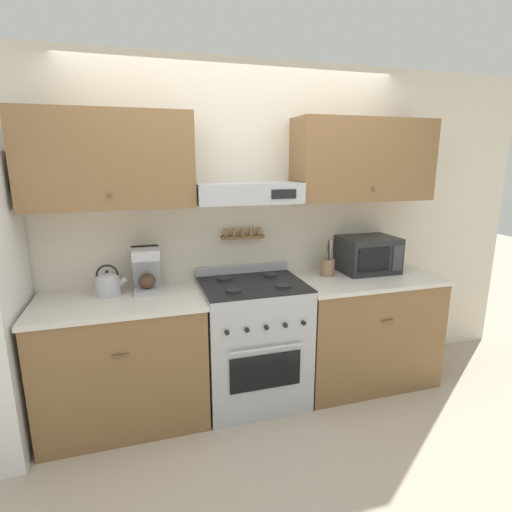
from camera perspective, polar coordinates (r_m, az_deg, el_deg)
The scene contains 9 objects.
ground_plane at distance 3.09m, azimuth 1.41°, elevation -22.62°, with size 16.00×16.00×0.00m, color #B2A38E.
wall_back at distance 3.12m, azimuth -1.90°, elevation 6.56°, with size 5.20×0.46×2.55m.
counter_left at distance 3.03m, azimuth -18.34°, elevation -14.00°, with size 1.12×0.66×0.91m.
counter_right at distance 3.49m, azimuth 14.99°, elevation -10.00°, with size 1.15×0.66×0.91m.
stove_range at distance 3.11m, azimuth -0.45°, elevation -12.13°, with size 0.75×0.66×1.00m.
tea_kettle at distance 2.95m, azimuth -20.35°, elevation -3.65°, with size 0.22×0.17×0.22m.
coffee_maker at distance 2.95m, azimuth -15.40°, elevation -1.73°, with size 0.19×0.25×0.32m.
microwave at distance 3.46m, azimuth 15.63°, elevation 0.24°, with size 0.46×0.37×0.29m.
utensil_crock at distance 3.28m, azimuth 10.16°, elevation -1.50°, with size 0.11×0.11×0.29m.
Camera 1 is at (-0.79, -2.37, 1.82)m, focal length 28.00 mm.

